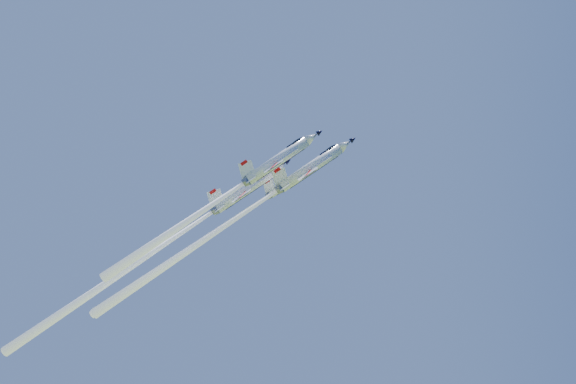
# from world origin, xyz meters

# --- Properties ---
(jet_lead) EXTENTS (45.06, 16.81, 39.81)m
(jet_lead) POSITION_xyz_m (-10.62, -1.82, 85.63)
(jet_lead) COLOR white
(jet_left) EXTENTS (41.90, 16.56, 37.73)m
(jet_left) POSITION_xyz_m (-15.77, 5.11, 84.52)
(jet_left) COLOR white
(jet_right) EXTENTS (36.70, 12.80, 31.75)m
(jet_right) POSITION_xyz_m (-11.66, -8.34, 88.52)
(jet_right) COLOR white
(jet_slot) EXTENTS (49.73, 19.17, 44.41)m
(jet_slot) POSITION_xyz_m (-26.21, -0.38, 80.34)
(jet_slot) COLOR white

